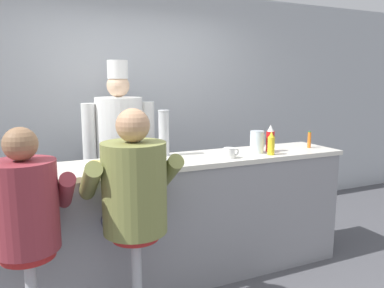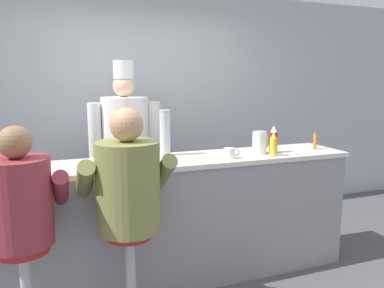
{
  "view_description": "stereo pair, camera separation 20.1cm",
  "coord_description": "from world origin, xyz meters",
  "px_view_note": "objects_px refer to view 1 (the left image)",
  "views": [
    {
      "loc": [
        -1.14,
        -2.5,
        1.68
      ],
      "look_at": [
        0.11,
        0.25,
        1.17
      ],
      "focal_mm": 35.0,
      "sensor_mm": 36.0,
      "label": 1
    },
    {
      "loc": [
        -0.95,
        -2.57,
        1.68
      ],
      "look_at": [
        0.11,
        0.25,
        1.17
      ],
      "focal_mm": 35.0,
      "sensor_mm": 36.0,
      "label": 2
    }
  ],
  "objects_px": {
    "hot_sauce_bottle_orange": "(309,140)",
    "diner_seated_maroon": "(26,212)",
    "ketchup_bottle_red": "(270,139)",
    "water_pitcher_clear": "(257,142)",
    "diner_seated_olive": "(133,192)",
    "breakfast_plate": "(96,164)",
    "cook_in_whites_near": "(120,146)",
    "mustard_bottle_yellow": "(271,144)",
    "cup_stack_steel": "(164,133)",
    "coffee_mug_white": "(230,153)"
  },
  "relations": [
    {
      "from": "diner_seated_maroon",
      "to": "cup_stack_steel",
      "type": "bearing_deg",
      "value": 30.41
    },
    {
      "from": "breakfast_plate",
      "to": "cook_in_whites_near",
      "type": "bearing_deg",
      "value": 66.54
    },
    {
      "from": "hot_sauce_bottle_orange",
      "to": "diner_seated_maroon",
      "type": "distance_m",
      "value": 2.54
    },
    {
      "from": "cook_in_whites_near",
      "to": "diner_seated_olive",
      "type": "bearing_deg",
      "value": -100.27
    },
    {
      "from": "water_pitcher_clear",
      "to": "cup_stack_steel",
      "type": "xyz_separation_m",
      "value": [
        -0.79,
        0.23,
        0.1
      ]
    },
    {
      "from": "mustard_bottle_yellow",
      "to": "cup_stack_steel",
      "type": "bearing_deg",
      "value": 157.8
    },
    {
      "from": "ketchup_bottle_red",
      "to": "water_pitcher_clear",
      "type": "height_order",
      "value": "ketchup_bottle_red"
    },
    {
      "from": "hot_sauce_bottle_orange",
      "to": "diner_seated_maroon",
      "type": "xyz_separation_m",
      "value": [
        -2.49,
        -0.43,
        -0.21
      ]
    },
    {
      "from": "breakfast_plate",
      "to": "diner_seated_olive",
      "type": "distance_m",
      "value": 0.5
    },
    {
      "from": "coffee_mug_white",
      "to": "water_pitcher_clear",
      "type": "bearing_deg",
      "value": 16.47
    },
    {
      "from": "water_pitcher_clear",
      "to": "diner_seated_olive",
      "type": "bearing_deg",
      "value": -161.53
    },
    {
      "from": "ketchup_bottle_red",
      "to": "coffee_mug_white",
      "type": "xyz_separation_m",
      "value": [
        -0.48,
        -0.11,
        -0.07
      ]
    },
    {
      "from": "mustard_bottle_yellow",
      "to": "hot_sauce_bottle_orange",
      "type": "xyz_separation_m",
      "value": [
        0.54,
        0.13,
        -0.02
      ]
    },
    {
      "from": "cup_stack_steel",
      "to": "cook_in_whites_near",
      "type": "xyz_separation_m",
      "value": [
        -0.2,
        0.74,
        -0.21
      ]
    },
    {
      "from": "cup_stack_steel",
      "to": "diner_seated_olive",
      "type": "xyz_separation_m",
      "value": [
        -0.45,
        -0.64,
        -0.29
      ]
    },
    {
      "from": "diner_seated_olive",
      "to": "hot_sauce_bottle_orange",
      "type": "bearing_deg",
      "value": 13.04
    },
    {
      "from": "mustard_bottle_yellow",
      "to": "diner_seated_olive",
      "type": "xyz_separation_m",
      "value": [
        -1.31,
        -0.29,
        -0.18
      ]
    },
    {
      "from": "cup_stack_steel",
      "to": "diner_seated_maroon",
      "type": "height_order",
      "value": "cup_stack_steel"
    },
    {
      "from": "ketchup_bottle_red",
      "to": "breakfast_plate",
      "type": "relative_size",
      "value": 0.95
    },
    {
      "from": "diner_seated_maroon",
      "to": "cook_in_whites_near",
      "type": "distance_m",
      "value": 1.66
    },
    {
      "from": "breakfast_plate",
      "to": "hot_sauce_bottle_orange",
      "type": "bearing_deg",
      "value": -1.07
    },
    {
      "from": "hot_sauce_bottle_orange",
      "to": "breakfast_plate",
      "type": "xyz_separation_m",
      "value": [
        -1.99,
        0.04,
        -0.06
      ]
    },
    {
      "from": "breakfast_plate",
      "to": "mustard_bottle_yellow",
      "type": "bearing_deg",
      "value": -6.7
    },
    {
      "from": "mustard_bottle_yellow",
      "to": "diner_seated_olive",
      "type": "relative_size",
      "value": 0.13
    },
    {
      "from": "mustard_bottle_yellow",
      "to": "ketchup_bottle_red",
      "type": "bearing_deg",
      "value": 57.13
    },
    {
      "from": "ketchup_bottle_red",
      "to": "water_pitcher_clear",
      "type": "relative_size",
      "value": 1.23
    },
    {
      "from": "water_pitcher_clear",
      "to": "coffee_mug_white",
      "type": "bearing_deg",
      "value": -163.53
    },
    {
      "from": "ketchup_bottle_red",
      "to": "mustard_bottle_yellow",
      "type": "xyz_separation_m",
      "value": [
        -0.09,
        -0.13,
        -0.02
      ]
    },
    {
      "from": "diner_seated_maroon",
      "to": "ketchup_bottle_red",
      "type": "bearing_deg",
      "value": 11.93
    },
    {
      "from": "coffee_mug_white",
      "to": "cook_in_whites_near",
      "type": "height_order",
      "value": "cook_in_whites_near"
    },
    {
      "from": "mustard_bottle_yellow",
      "to": "coffee_mug_white",
      "type": "height_order",
      "value": "mustard_bottle_yellow"
    },
    {
      "from": "hot_sauce_bottle_orange",
      "to": "cup_stack_steel",
      "type": "bearing_deg",
      "value": 171.23
    },
    {
      "from": "mustard_bottle_yellow",
      "to": "hot_sauce_bottle_orange",
      "type": "height_order",
      "value": "mustard_bottle_yellow"
    },
    {
      "from": "diner_seated_olive",
      "to": "cook_in_whites_near",
      "type": "height_order",
      "value": "cook_in_whites_near"
    },
    {
      "from": "coffee_mug_white",
      "to": "diner_seated_maroon",
      "type": "xyz_separation_m",
      "value": [
        -1.56,
        -0.32,
        -0.17
      ]
    },
    {
      "from": "water_pitcher_clear",
      "to": "ketchup_bottle_red",
      "type": "bearing_deg",
      "value": 4.5
    },
    {
      "from": "ketchup_bottle_red",
      "to": "breakfast_plate",
      "type": "xyz_separation_m",
      "value": [
        -1.54,
        0.04,
        -0.1
      ]
    },
    {
      "from": "breakfast_plate",
      "to": "diner_seated_olive",
      "type": "xyz_separation_m",
      "value": [
        0.15,
        -0.46,
        -0.1
      ]
    },
    {
      "from": "cup_stack_steel",
      "to": "diner_seated_maroon",
      "type": "bearing_deg",
      "value": -149.59
    },
    {
      "from": "ketchup_bottle_red",
      "to": "mustard_bottle_yellow",
      "type": "bearing_deg",
      "value": -122.87
    },
    {
      "from": "hot_sauce_bottle_orange",
      "to": "ketchup_bottle_red",
      "type": "bearing_deg",
      "value": -179.93
    },
    {
      "from": "cook_in_whites_near",
      "to": "diner_seated_maroon",
      "type": "bearing_deg",
      "value": -122.91
    },
    {
      "from": "cook_in_whites_near",
      "to": "hot_sauce_bottle_orange",
      "type": "bearing_deg",
      "value": -31.05
    },
    {
      "from": "ketchup_bottle_red",
      "to": "coffee_mug_white",
      "type": "height_order",
      "value": "ketchup_bottle_red"
    },
    {
      "from": "breakfast_plate",
      "to": "cup_stack_steel",
      "type": "xyz_separation_m",
      "value": [
        0.6,
        0.18,
        0.18
      ]
    },
    {
      "from": "breakfast_plate",
      "to": "diner_seated_olive",
      "type": "height_order",
      "value": "diner_seated_olive"
    },
    {
      "from": "cook_in_whites_near",
      "to": "water_pitcher_clear",
      "type": "bearing_deg",
      "value": -44.43
    },
    {
      "from": "hot_sauce_bottle_orange",
      "to": "water_pitcher_clear",
      "type": "xyz_separation_m",
      "value": [
        -0.6,
        -0.01,
        0.02
      ]
    },
    {
      "from": "breakfast_plate",
      "to": "cup_stack_steel",
      "type": "distance_m",
      "value": 0.65
    },
    {
      "from": "hot_sauce_bottle_orange",
      "to": "cook_in_whites_near",
      "type": "distance_m",
      "value": 1.86
    }
  ]
}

